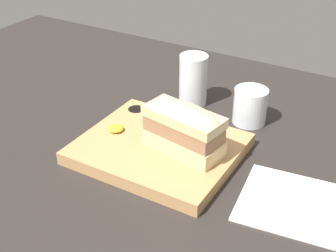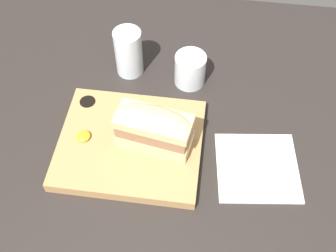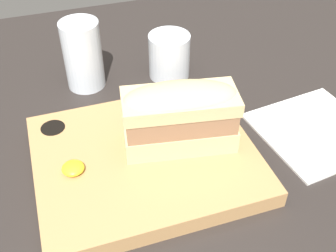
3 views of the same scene
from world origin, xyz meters
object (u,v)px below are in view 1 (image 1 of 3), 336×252
Objects in this scene: water_glass at (193,83)px; wine_glass at (250,107)px; napkin at (290,203)px; serving_board at (159,148)px; sandwich at (184,127)px.

water_glass reaches higher than wine_glass.
serving_board is at bearing 176.77° from napkin.
napkin is (21.95, -1.81, -7.56)cm from sandwich.
serving_board is 23.48cm from wine_glass.
serving_board is at bearing -79.31° from water_glass.
serving_board is at bearing -117.15° from wine_glass.
serving_board is 2.51× the size of water_glass.
water_glass is (-9.54, 22.19, -2.56)cm from sandwich.
water_glass is 15.08cm from wine_glass.
wine_glass is at bearing 126.59° from napkin.
serving_board is 27.31cm from napkin.
napkin is at bearing -37.32° from water_glass.
sandwich is 21.62cm from wine_glass.
napkin is at bearing -53.41° from wine_glass.
sandwich is (5.30, 0.27, 6.45)cm from serving_board.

